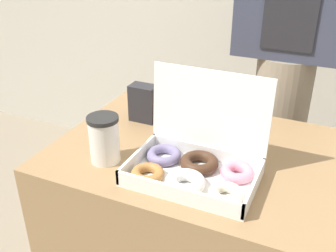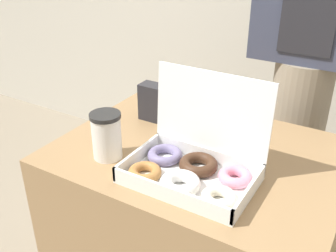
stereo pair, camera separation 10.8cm
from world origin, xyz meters
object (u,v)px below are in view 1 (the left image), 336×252
(donut_box, at_px, (195,163))
(person_customer, at_px, (288,55))
(napkin_holder, at_px, (144,103))
(coffee_cup, at_px, (104,139))

(donut_box, xyz_separation_m, person_customer, (0.12, 0.71, 0.12))
(donut_box, height_order, napkin_holder, donut_box)
(napkin_holder, distance_m, person_customer, 0.62)
(donut_box, height_order, person_customer, person_customer)
(person_customer, bearing_deg, coffee_cup, -117.62)
(coffee_cup, bearing_deg, donut_box, 7.14)
(coffee_cup, bearing_deg, napkin_holder, 94.28)
(person_customer, bearing_deg, napkin_holder, -132.04)
(donut_box, relative_size, person_customer, 0.21)
(donut_box, xyz_separation_m, coffee_cup, (-0.27, -0.03, 0.03))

